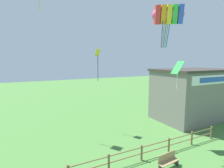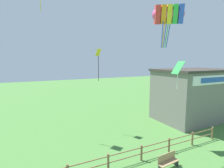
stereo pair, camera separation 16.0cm
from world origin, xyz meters
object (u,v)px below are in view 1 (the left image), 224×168
object	(u,v)px
seaside_building	(192,94)
kite_green_diamond	(177,69)
kite_rainbow_parafoil	(168,15)
kite_yellow_diamond	(98,60)
park_bench_near_fence	(168,160)

from	to	relation	value
seaside_building	kite_green_diamond	xyz separation A→B (m)	(-6.64, -3.79, 3.14)
kite_rainbow_parafoil	kite_green_diamond	bearing A→B (deg)	13.64
seaside_building	kite_green_diamond	world-z (taller)	kite_green_diamond
kite_rainbow_parafoil	kite_yellow_diamond	bearing A→B (deg)	115.44
kite_yellow_diamond	kite_green_diamond	xyz separation A→B (m)	(4.37, -5.48, -0.76)
park_bench_near_fence	kite_rainbow_parafoil	world-z (taller)	kite_rainbow_parafoil
kite_rainbow_parafoil	kite_yellow_diamond	xyz separation A→B (m)	(-2.79, 5.87, -3.02)
seaside_building	kite_green_diamond	distance (m)	8.27
kite_yellow_diamond	kite_green_diamond	world-z (taller)	kite_yellow_diamond
park_bench_near_fence	kite_yellow_diamond	size ratio (longest dim) A/B	0.52
kite_rainbow_parafoil	kite_yellow_diamond	distance (m)	7.17
seaside_building	park_bench_near_fence	bearing A→B (deg)	-147.70
seaside_building	park_bench_near_fence	world-z (taller)	seaside_building
park_bench_near_fence	kite_green_diamond	distance (m)	6.62
park_bench_near_fence	kite_rainbow_parafoil	bearing A→B (deg)	55.57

